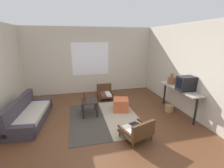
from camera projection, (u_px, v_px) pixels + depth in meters
ground_plane at (105, 128)px, 4.11m from camera, size 7.80×7.80×0.00m
far_wall_with_window at (90, 61)px, 6.58m from camera, size 5.60×0.13×2.70m
side_wall_right at (191, 70)px, 4.61m from camera, size 0.12×6.60×2.70m
area_rug at (104, 118)px, 4.62m from camera, size 1.98×2.28×0.01m
couch at (29, 115)px, 4.36m from camera, size 0.88×1.94×0.69m
coffee_table at (89, 104)px, 4.74m from camera, size 0.48×0.56×0.47m
armchair_by_window at (105, 93)px, 6.06m from camera, size 0.59×0.62×0.54m
armchair_striped_foreground at (138, 131)px, 3.55m from camera, size 0.78×0.75×0.53m
ottoman_orange at (121, 105)px, 5.05m from camera, size 0.57×0.57×0.40m
console_shelf at (179, 91)px, 4.76m from camera, size 0.38×1.61×0.82m
crt_television at (186, 84)px, 4.44m from camera, size 0.47×0.34×0.41m
clay_vase at (171, 80)px, 5.11m from camera, size 0.24×0.24×0.35m
glass_bottle at (84, 97)px, 4.64m from camera, size 0.06×0.06×0.28m
wicker_basket at (169, 108)px, 5.03m from camera, size 0.27×0.27×0.20m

